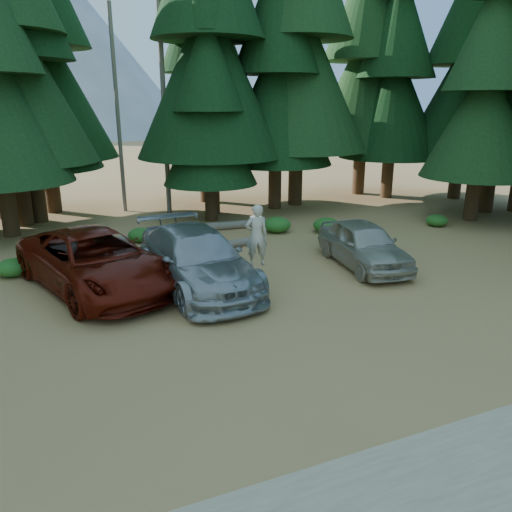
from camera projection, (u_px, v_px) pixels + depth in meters
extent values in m
plane|color=#AF7D4A|center=(276.00, 329.00, 12.62)|extent=(160.00, 160.00, 0.00)
cylinder|color=#685E53|center=(163.00, 90.00, 23.87)|extent=(0.24, 0.24, 12.00)
cylinder|color=#685E53|center=(118.00, 112.00, 24.74)|extent=(0.20, 0.20, 10.00)
cone|color=gray|center=(59.00, 48.00, 83.13)|extent=(44.00, 44.00, 28.00)
cone|color=gray|center=(12.00, 75.00, 90.11)|extent=(36.00, 36.00, 20.00)
imported|color=#601208|center=(95.00, 261.00, 15.04)|extent=(4.80, 7.02, 1.79)
imported|color=#A4A8AC|center=(197.00, 259.00, 15.23)|extent=(2.90, 6.28, 1.78)
imported|color=#B8B3A4|center=(364.00, 244.00, 17.24)|extent=(2.44, 4.79, 1.56)
imported|color=beige|center=(257.00, 235.00, 15.45)|extent=(0.78, 0.58, 1.95)
cylinder|color=white|center=(256.00, 217.00, 15.33)|extent=(0.36, 0.36, 0.04)
cylinder|color=#685E53|center=(200.00, 249.00, 18.89)|extent=(4.35, 0.87, 0.31)
cylinder|color=#685E53|center=(124.00, 239.00, 20.29)|extent=(3.22, 0.39, 0.26)
cylinder|color=#685E53|center=(217.00, 226.00, 22.22)|extent=(5.61, 0.89, 0.36)
ellipsoid|color=#21651E|center=(13.00, 267.00, 16.36)|extent=(1.05, 1.05, 0.58)
ellipsoid|color=#21651E|center=(81.00, 239.00, 19.87)|extent=(0.97, 0.97, 0.53)
ellipsoid|color=#21651E|center=(141.00, 235.00, 20.41)|extent=(1.02, 1.02, 0.56)
ellipsoid|color=#21651E|center=(141.00, 235.00, 20.37)|extent=(0.99, 0.99, 0.54)
ellipsoid|color=#21651E|center=(277.00, 225.00, 21.84)|extent=(1.22, 1.22, 0.67)
ellipsoid|color=#21651E|center=(327.00, 225.00, 21.80)|extent=(1.18, 1.18, 0.65)
ellipsoid|color=#21651E|center=(437.00, 220.00, 22.93)|extent=(0.96, 0.96, 0.53)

